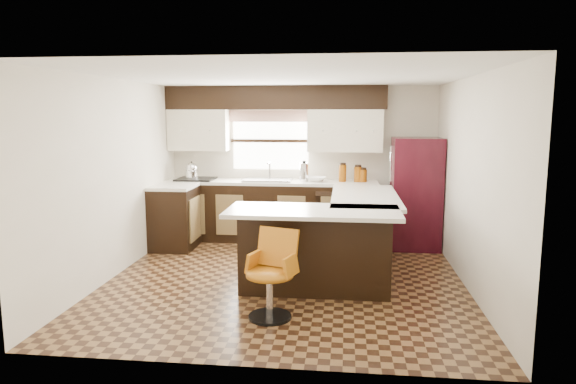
# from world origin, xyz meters

# --- Properties ---
(floor) EXTENTS (4.40, 4.40, 0.00)m
(floor) POSITION_xyz_m (0.00, 0.00, 0.00)
(floor) COLOR #49301A
(floor) RESTS_ON ground
(ceiling) EXTENTS (4.40, 4.40, 0.00)m
(ceiling) POSITION_xyz_m (0.00, 0.00, 2.40)
(ceiling) COLOR silver
(ceiling) RESTS_ON wall_back
(wall_back) EXTENTS (4.40, 0.00, 4.40)m
(wall_back) POSITION_xyz_m (0.00, 2.20, 1.20)
(wall_back) COLOR beige
(wall_back) RESTS_ON floor
(wall_front) EXTENTS (4.40, 0.00, 4.40)m
(wall_front) POSITION_xyz_m (0.00, -2.20, 1.20)
(wall_front) COLOR beige
(wall_front) RESTS_ON floor
(wall_left) EXTENTS (0.00, 4.40, 4.40)m
(wall_left) POSITION_xyz_m (-2.10, 0.00, 1.20)
(wall_left) COLOR beige
(wall_left) RESTS_ON floor
(wall_right) EXTENTS (0.00, 4.40, 4.40)m
(wall_right) POSITION_xyz_m (2.10, 0.00, 1.20)
(wall_right) COLOR beige
(wall_right) RESTS_ON floor
(base_cab_back) EXTENTS (3.30, 0.60, 0.90)m
(base_cab_back) POSITION_xyz_m (-0.45, 1.90, 0.45)
(base_cab_back) COLOR black
(base_cab_back) RESTS_ON floor
(base_cab_left) EXTENTS (0.60, 0.70, 0.90)m
(base_cab_left) POSITION_xyz_m (-1.80, 1.25, 0.45)
(base_cab_left) COLOR black
(base_cab_left) RESTS_ON floor
(counter_back) EXTENTS (3.30, 0.60, 0.04)m
(counter_back) POSITION_xyz_m (-0.45, 1.90, 0.92)
(counter_back) COLOR silver
(counter_back) RESTS_ON base_cab_back
(counter_left) EXTENTS (0.60, 0.70, 0.04)m
(counter_left) POSITION_xyz_m (-1.80, 1.25, 0.92)
(counter_left) COLOR silver
(counter_left) RESTS_ON base_cab_left
(soffit) EXTENTS (3.40, 0.35, 0.36)m
(soffit) POSITION_xyz_m (-0.40, 2.03, 2.22)
(soffit) COLOR black
(soffit) RESTS_ON wall_back
(upper_cab_left) EXTENTS (0.94, 0.35, 0.64)m
(upper_cab_left) POSITION_xyz_m (-1.62, 2.03, 1.72)
(upper_cab_left) COLOR beige
(upper_cab_left) RESTS_ON wall_back
(upper_cab_right) EXTENTS (1.14, 0.35, 0.64)m
(upper_cab_right) POSITION_xyz_m (0.68, 2.03, 1.72)
(upper_cab_right) COLOR beige
(upper_cab_right) RESTS_ON wall_back
(window_pane) EXTENTS (1.20, 0.02, 0.90)m
(window_pane) POSITION_xyz_m (-0.50, 2.18, 1.55)
(window_pane) COLOR white
(window_pane) RESTS_ON wall_back
(valance) EXTENTS (1.30, 0.06, 0.18)m
(valance) POSITION_xyz_m (-0.50, 2.14, 1.94)
(valance) COLOR #D19B93
(valance) RESTS_ON wall_back
(sink) EXTENTS (0.75, 0.45, 0.03)m
(sink) POSITION_xyz_m (-0.50, 1.88, 0.96)
(sink) COLOR #B2B2B7
(sink) RESTS_ON counter_back
(dishwasher) EXTENTS (0.58, 0.03, 0.78)m
(dishwasher) POSITION_xyz_m (0.55, 1.61, 0.43)
(dishwasher) COLOR black
(dishwasher) RESTS_ON floor
(cooktop) EXTENTS (0.58, 0.50, 0.02)m
(cooktop) POSITION_xyz_m (-1.65, 1.88, 0.96)
(cooktop) COLOR black
(cooktop) RESTS_ON counter_back
(peninsula_long) EXTENTS (0.60, 1.95, 0.90)m
(peninsula_long) POSITION_xyz_m (0.90, 0.62, 0.45)
(peninsula_long) COLOR black
(peninsula_long) RESTS_ON floor
(peninsula_return) EXTENTS (1.65, 0.60, 0.90)m
(peninsula_return) POSITION_xyz_m (0.38, -0.35, 0.45)
(peninsula_return) COLOR black
(peninsula_return) RESTS_ON floor
(counter_pen_long) EXTENTS (0.84, 1.95, 0.04)m
(counter_pen_long) POSITION_xyz_m (0.95, 0.62, 0.92)
(counter_pen_long) COLOR silver
(counter_pen_long) RESTS_ON peninsula_long
(counter_pen_return) EXTENTS (1.89, 0.84, 0.04)m
(counter_pen_return) POSITION_xyz_m (0.35, -0.44, 0.92)
(counter_pen_return) COLOR silver
(counter_pen_return) RESTS_ON peninsula_return
(refrigerator) EXTENTS (0.70, 0.67, 1.63)m
(refrigerator) POSITION_xyz_m (1.73, 1.69, 0.82)
(refrigerator) COLOR #340812
(refrigerator) RESTS_ON floor
(bar_chair) EXTENTS (0.59, 0.59, 0.87)m
(bar_chair) POSITION_xyz_m (-0.01, -1.21, 0.43)
(bar_chair) COLOR #B36511
(bar_chair) RESTS_ON floor
(kettle) EXTENTS (0.20, 0.20, 0.27)m
(kettle) POSITION_xyz_m (-1.71, 1.88, 1.10)
(kettle) COLOR silver
(kettle) RESTS_ON cooktop
(percolator) EXTENTS (0.14, 0.14, 0.28)m
(percolator) POSITION_xyz_m (0.06, 1.90, 1.09)
(percolator) COLOR silver
(percolator) RESTS_ON counter_back
(mixing_bowl) EXTENTS (0.35, 0.35, 0.07)m
(mixing_bowl) POSITION_xyz_m (0.26, 1.90, 0.98)
(mixing_bowl) COLOR white
(mixing_bowl) RESTS_ON counter_back
(canister_large) EXTENTS (0.12, 0.12, 0.26)m
(canister_large) POSITION_xyz_m (0.65, 1.92, 1.07)
(canister_large) COLOR #803F07
(canister_large) RESTS_ON counter_back
(canister_med) EXTENTS (0.12, 0.12, 0.23)m
(canister_med) POSITION_xyz_m (0.89, 1.92, 1.06)
(canister_med) COLOR #803F07
(canister_med) RESTS_ON counter_back
(canister_small) EXTENTS (0.13, 0.13, 0.19)m
(canister_small) POSITION_xyz_m (0.96, 1.92, 1.04)
(canister_small) COLOR #803F07
(canister_small) RESTS_ON counter_back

